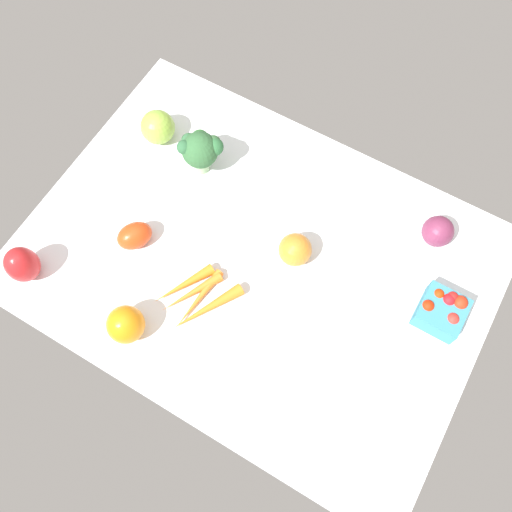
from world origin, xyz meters
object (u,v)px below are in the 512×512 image
object	(u,v)px
heirloom_tomato_green	(158,127)
carrot_bunch	(196,297)
roma_tomato	(135,236)
berry_basket	(443,311)
broccoli_head	(201,149)
heirloom_tomato_orange	(295,250)
red_onion_center	(438,231)
bell_pepper_orange	(126,324)
bell_pepper_red	(22,264)

from	to	relation	value
heirloom_tomato_green	carrot_bunch	size ratio (longest dim) A/B	0.48
heirloom_tomato_green	roma_tomato	world-z (taller)	heirloom_tomato_green
berry_basket	broccoli_head	xyz separation A→B (cm)	(64.77, -6.26, 4.55)
heirloom_tomato_orange	heirloom_tomato_green	bearing A→B (deg)	-14.67
red_onion_center	heirloom_tomato_orange	bearing A→B (deg)	38.25
roma_tomato	carrot_bunch	distance (cm)	20.32
carrot_bunch	bell_pepper_orange	size ratio (longest dim) A/B	1.98
heirloom_tomato_green	bell_pepper_orange	size ratio (longest dim) A/B	0.96
berry_basket	heirloom_tomato_orange	world-z (taller)	heirloom_tomato_orange
heirloom_tomato_orange	bell_pepper_red	xyz separation A→B (cm)	(49.56, 33.48, 1.20)
bell_pepper_orange	heirloom_tomato_green	bearing A→B (deg)	-63.46
bell_pepper_orange	broccoli_head	bearing A→B (deg)	-78.96
broccoli_head	red_onion_center	bearing A→B (deg)	-169.55
heirloom_tomato_green	heirloom_tomato_orange	world-z (taller)	heirloom_tomato_green
heirloom_tomato_green	bell_pepper_orange	distance (cm)	50.14
berry_basket	carrot_bunch	distance (cm)	53.15
bell_pepper_orange	broccoli_head	world-z (taller)	broccoli_head
roma_tomato	bell_pepper_red	distance (cm)	24.76
heirloom_tomato_orange	bell_pepper_orange	distance (cm)	39.99
heirloom_tomato_orange	bell_pepper_orange	size ratio (longest dim) A/B	0.85
bell_pepper_red	carrot_bunch	bearing A→B (deg)	-159.27
berry_basket	heirloom_tomato_orange	size ratio (longest dim) A/B	1.26
heirloom_tomato_green	roma_tomato	distance (cm)	29.05
carrot_bunch	berry_basket	bearing A→B (deg)	-153.75
roma_tomato	bell_pepper_orange	bearing A→B (deg)	62.03
red_onion_center	roma_tomato	world-z (taller)	red_onion_center
bell_pepper_red	roma_tomato	bearing A→B (deg)	-131.25
heirloom_tomato_green	red_onion_center	bearing A→B (deg)	-173.08
red_onion_center	broccoli_head	size ratio (longest dim) A/B	0.59
broccoli_head	bell_pepper_orange	bearing A→B (deg)	101.04
heirloom_tomato_green	roma_tomato	bearing A→B (deg)	113.35
broccoli_head	berry_basket	bearing A→B (deg)	174.48
roma_tomato	bell_pepper_red	xyz separation A→B (cm)	(16.27, 18.56, 1.98)
berry_basket	red_onion_center	xyz separation A→B (cm)	(8.25, -16.68, 0.43)
berry_basket	bell_pepper_orange	world-z (taller)	bell_pepper_orange
heirloom_tomato_orange	bell_pepper_red	distance (cm)	59.82
red_onion_center	bell_pepper_red	distance (cm)	92.53
heirloom_tomato_orange	bell_pepper_red	bearing A→B (deg)	34.04
bell_pepper_red	bell_pepper_orange	bearing A→B (deg)	-179.25
heirloom_tomato_orange	broccoli_head	size ratio (longest dim) A/B	0.62
heirloom_tomato_green	carrot_bunch	distance (cm)	44.48
roma_tomato	red_onion_center	bearing A→B (deg)	151.95
roma_tomato	carrot_bunch	size ratio (longest dim) A/B	0.47
roma_tomato	heirloom_tomato_orange	xyz separation A→B (cm)	(-33.29, -14.92, 0.78)
carrot_bunch	bell_pepper_orange	bearing A→B (deg)	56.57
bell_pepper_red	broccoli_head	distance (cm)	47.31
red_onion_center	carrot_bunch	bearing A→B (deg)	45.57
broccoli_head	heirloom_tomato_orange	bearing A→B (deg)	162.23
carrot_bunch	roma_tomato	bearing A→B (deg)	-14.22
red_onion_center	roma_tomato	distance (cm)	68.72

